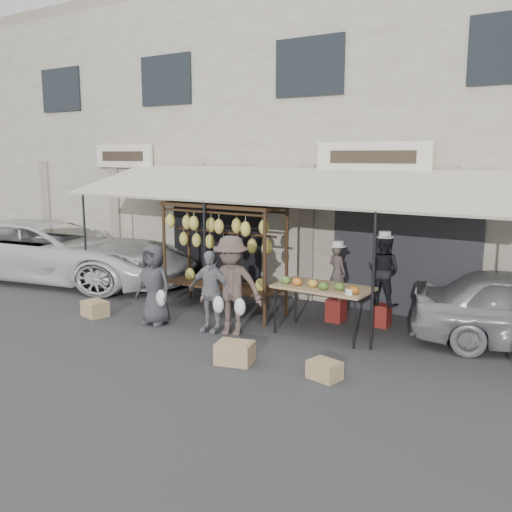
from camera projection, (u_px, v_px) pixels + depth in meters
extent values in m
plane|color=#2D2D30|center=(209.00, 341.00, 9.90)|extent=(90.00, 90.00, 0.00)
cube|color=beige|center=(364.00, 142.00, 14.61)|extent=(24.00, 6.00, 7.00)
cube|color=#232328|center=(404.00, 254.00, 11.32)|extent=(3.00, 0.10, 2.50)
cube|color=black|center=(216.00, 235.00, 13.87)|extent=(2.60, 0.10, 2.50)
cube|color=silver|center=(373.00, 157.00, 11.31)|extent=(2.40, 0.10, 0.60)
cube|color=silver|center=(124.00, 156.00, 15.12)|extent=(2.00, 0.10, 0.60)
cube|color=beige|center=(279.00, 185.00, 11.32)|extent=(10.00, 2.34, 0.63)
cylinder|color=black|center=(85.00, 245.00, 13.08)|extent=(0.05, 0.05, 2.30)
cylinder|color=black|center=(205.00, 260.00, 11.18)|extent=(0.05, 0.05, 2.30)
cylinder|color=black|center=(373.00, 282.00, 9.28)|extent=(0.05, 0.05, 2.30)
cylinder|color=black|center=(164.00, 256.00, 11.94)|extent=(0.07, 0.07, 2.20)
cylinder|color=black|center=(265.00, 269.00, 10.58)|extent=(0.07, 0.07, 2.20)
cylinder|color=black|center=(189.00, 251.00, 12.59)|extent=(0.07, 0.07, 2.20)
cylinder|color=black|center=(287.00, 262.00, 11.23)|extent=(0.07, 0.07, 2.20)
cube|color=black|center=(223.00, 205.00, 11.39)|extent=(2.60, 0.90, 0.07)
cylinder|color=black|center=(212.00, 212.00, 11.13)|extent=(2.50, 0.05, 0.05)
cylinder|color=black|center=(233.00, 210.00, 11.70)|extent=(2.50, 0.05, 0.05)
cylinder|color=black|center=(223.00, 232.00, 11.49)|extent=(2.50, 0.05, 0.05)
cube|color=black|center=(224.00, 285.00, 11.68)|extent=(2.50, 0.80, 0.05)
ellipsoid|color=#E5E254|center=(170.00, 221.00, 11.77)|extent=(0.20, 0.18, 0.30)
ellipsoid|color=#E5E254|center=(187.00, 222.00, 11.72)|extent=(0.20, 0.18, 0.30)
ellipsoid|color=#E5E254|center=(194.00, 223.00, 11.42)|extent=(0.20, 0.18, 0.30)
ellipsoid|color=#E5E254|center=(211.00, 225.00, 11.38)|extent=(0.20, 0.18, 0.30)
ellipsoid|color=#E5E254|center=(219.00, 227.00, 11.09)|extent=(0.20, 0.18, 0.30)
ellipsoid|color=#E5E254|center=(237.00, 226.00, 11.04)|extent=(0.20, 0.18, 0.30)
ellipsoid|color=#E5E254|center=(246.00, 229.00, 10.75)|extent=(0.20, 0.18, 0.30)
ellipsoid|color=#E5E254|center=(264.00, 227.00, 10.69)|extent=(0.20, 0.18, 0.30)
ellipsoid|color=#E5E254|center=(184.00, 239.00, 12.10)|extent=(0.20, 0.18, 0.30)
ellipsoid|color=#E5E254|center=(197.00, 240.00, 11.91)|extent=(0.20, 0.18, 0.30)
ellipsoid|color=#E5E254|center=(210.00, 242.00, 11.72)|extent=(0.20, 0.18, 0.30)
ellipsoid|color=#E5E254|center=(223.00, 245.00, 11.53)|extent=(0.20, 0.18, 0.30)
ellipsoid|color=#E5E254|center=(238.00, 246.00, 11.34)|extent=(0.20, 0.18, 0.30)
ellipsoid|color=#E5E254|center=(252.00, 246.00, 11.15)|extent=(0.20, 0.18, 0.30)
ellipsoid|color=#E5E254|center=(267.00, 247.00, 10.95)|extent=(0.20, 0.18, 0.30)
cube|color=#998156|center=(323.00, 287.00, 10.09)|extent=(1.70, 0.90, 0.05)
cylinder|color=black|center=(275.00, 310.00, 10.28)|extent=(0.04, 0.04, 0.85)
cylinder|color=black|center=(354.00, 324.00, 9.44)|extent=(0.04, 0.04, 0.85)
cylinder|color=black|center=(296.00, 302.00, 10.89)|extent=(0.04, 0.04, 0.85)
cylinder|color=black|center=(371.00, 314.00, 10.05)|extent=(0.04, 0.04, 0.85)
ellipsoid|color=#598C33|center=(286.00, 280.00, 10.26)|extent=(0.18, 0.14, 0.14)
ellipsoid|color=orange|center=(297.00, 282.00, 10.12)|extent=(0.18, 0.14, 0.14)
ellipsoid|color=gold|center=(313.00, 283.00, 9.99)|extent=(0.18, 0.14, 0.14)
ellipsoid|color=#477226|center=(323.00, 286.00, 9.78)|extent=(0.18, 0.14, 0.14)
ellipsoid|color=#477226|center=(339.00, 287.00, 9.74)|extent=(0.18, 0.14, 0.14)
ellipsoid|color=#B25919|center=(354.00, 290.00, 9.48)|extent=(0.18, 0.14, 0.14)
imported|color=#4A3F3D|center=(337.00, 272.00, 10.90)|extent=(0.45, 0.36, 1.06)
imported|color=black|center=(383.00, 270.00, 10.56)|extent=(0.69, 0.57, 1.31)
imported|color=#37373A|center=(154.00, 285.00, 10.78)|extent=(0.78, 0.53, 1.53)
imported|color=gray|center=(210.00, 291.00, 10.32)|extent=(0.91, 0.45, 1.50)
imported|color=brown|center=(231.00, 286.00, 10.14)|extent=(1.30, 0.98, 1.79)
cube|color=maroon|center=(336.00, 310.00, 11.03)|extent=(0.37, 0.37, 0.45)
cube|color=maroon|center=(382.00, 315.00, 10.72)|extent=(0.38, 0.38, 0.42)
cube|color=tan|center=(235.00, 353.00, 8.84)|extent=(0.65, 0.56, 0.33)
cube|color=tan|center=(325.00, 370.00, 8.22)|extent=(0.50, 0.42, 0.27)
cube|color=tan|center=(95.00, 309.00, 11.40)|extent=(0.59, 0.50, 0.31)
imported|color=silver|center=(48.00, 236.00, 14.59)|extent=(5.85, 3.61, 2.27)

